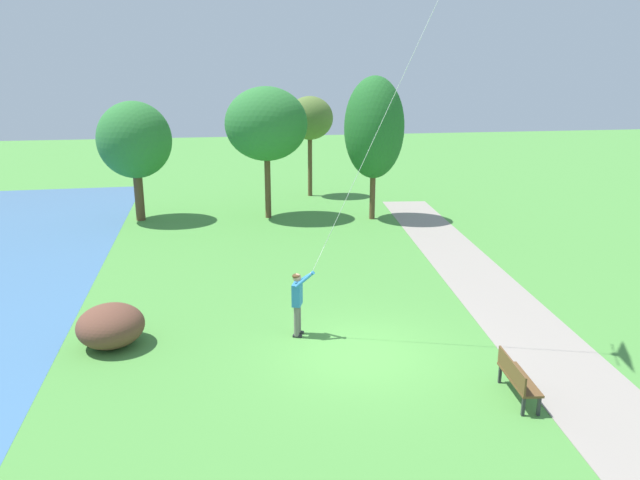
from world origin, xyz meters
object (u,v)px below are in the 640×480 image
park_bench_near_walkway (516,377)px  lakeside_shrub (111,326)px  tree_treeline_left (374,128)px  person_kite_flyer (298,298)px  tree_behind_path (266,124)px  tree_lakeside_far (135,140)px  tree_treeline_right (310,119)px

park_bench_near_walkway → lakeside_shrub: size_ratio=0.88×
tree_treeline_left → person_kite_flyer: bearing=-114.5°
person_kite_flyer → tree_behind_path: (0.86, 14.05, 3.51)m
tree_lakeside_far → tree_treeline_left: size_ratio=0.83×
tree_behind_path → tree_lakeside_far: (-6.16, 0.70, -0.71)m
person_kite_flyer → lakeside_shrub: person_kite_flyer is taller
park_bench_near_walkway → tree_treeline_right: 23.70m
person_kite_flyer → tree_treeline_right: 19.97m
person_kite_flyer → tree_treeline_left: size_ratio=0.27×
person_kite_flyer → tree_treeline_left: 14.42m
tree_treeline_right → tree_lakeside_far: tree_treeline_right is taller
person_kite_flyer → tree_lakeside_far: bearing=109.8°
tree_lakeside_far → tree_treeline_left: 11.31m
park_bench_near_walkway → tree_treeline_left: 17.39m
tree_treeline_right → tree_treeline_left: size_ratio=0.84×
person_kite_flyer → park_bench_near_walkway: 5.74m
tree_treeline_right → tree_behind_path: 6.07m
tree_behind_path → lakeside_shrub: (-5.64, -13.69, -4.02)m
park_bench_near_walkway → person_kite_flyer: bearing=134.3°
tree_behind_path → tree_treeline_right: bearing=59.4°
park_bench_near_walkway → tree_lakeside_far: 21.27m
tree_lakeside_far → tree_treeline_left: (11.12, -1.99, 0.56)m
tree_behind_path → tree_treeline_left: bearing=-14.6°
person_kite_flyer → tree_behind_path: size_ratio=0.29×
tree_behind_path → tree_treeline_left: 5.13m
tree_behind_path → tree_lakeside_far: size_ratio=1.11×
person_kite_flyer → tree_behind_path: tree_behind_path is taller
tree_lakeside_far → tree_behind_path: bearing=-6.5°
person_kite_flyer → tree_lakeside_far: (-5.30, 14.75, 2.80)m
tree_treeline_right → tree_treeline_left: tree_treeline_left is taller
tree_behind_path → tree_treeline_left: (4.96, -1.29, -0.16)m
park_bench_near_walkway → tree_treeline_right: tree_treeline_right is taller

